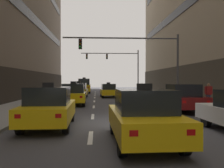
{
  "coord_description": "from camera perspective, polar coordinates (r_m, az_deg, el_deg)",
  "views": [
    {
      "loc": [
        -1.46,
        -11.68,
        1.96
      ],
      "look_at": [
        0.34,
        17.63,
        1.53
      ],
      "focal_mm": 40.57,
      "sensor_mm": 36.0,
      "label": 1
    }
  ],
  "objects": [
    {
      "name": "traffic_signal_0",
      "position": [
        21.38,
        6.45,
        6.88
      ],
      "size": [
        9.7,
        0.35,
        5.68
      ],
      "color": "#4C4C51",
      "rests_on": "sidewalk_right"
    },
    {
      "name": "taxi_driving_0",
      "position": [
        38.85,
        -6.29,
        -0.44
      ],
      "size": [
        1.99,
        4.6,
        2.4
      ],
      "color": "black",
      "rests_on": "ground"
    },
    {
      "name": "lane_stripe_l1_s9",
      "position": [
        38.73,
        -3.81,
        -2.07
      ],
      "size": [
        0.16,
        2.0,
        0.01
      ],
      "primitive_type": "cube",
      "color": "silver",
      "rests_on": "ground"
    },
    {
      "name": "lane_stripe_l2_s3",
      "position": [
        9.42,
        16.21,
        -11.17
      ],
      "size": [
        0.16,
        2.0,
        0.01
      ],
      "primitive_type": "cube",
      "color": "silver",
      "rests_on": "ground"
    },
    {
      "name": "lane_stripe_l1_s7",
      "position": [
        28.74,
        -3.92,
        -3.07
      ],
      "size": [
        0.16,
        2.0,
        0.01
      ],
      "primitive_type": "cube",
      "color": "silver",
      "rests_on": "ground"
    },
    {
      "name": "lane_stripe_l1_s6",
      "position": [
        23.76,
        -4.0,
        -3.89
      ],
      "size": [
        0.16,
        2.0,
        0.01
      ],
      "primitive_type": "cube",
      "color": "silver",
      "rests_on": "ground"
    },
    {
      "name": "taxi_driving_1",
      "position": [
        29.22,
        -0.83,
        -1.51
      ],
      "size": [
        1.92,
        4.22,
        1.72
      ],
      "color": "black",
      "rests_on": "ground"
    },
    {
      "name": "lane_stripe_l1_s8",
      "position": [
        33.73,
        -3.86,
        -2.5
      ],
      "size": [
        0.16,
        2.0,
        0.01
      ],
      "primitive_type": "cube",
      "color": "silver",
      "rests_on": "ground"
    },
    {
      "name": "lane_stripe_l2_s7",
      "position": [
        28.91,
        2.69,
        -3.05
      ],
      "size": [
        0.16,
        2.0,
        0.01
      ],
      "primitive_type": "cube",
      "color": "silver",
      "rests_on": "ground"
    },
    {
      "name": "ground_plane",
      "position": [
        11.93,
        3.59,
        -8.62
      ],
      "size": [
        120.0,
        120.0,
        0.0
      ],
      "primitive_type": "plane",
      "color": "#424247"
    },
    {
      "name": "taxi_driving_2",
      "position": [
        7.97,
        7.08,
        -7.32
      ],
      "size": [
        1.94,
        4.5,
        1.86
      ],
      "color": "black",
      "rests_on": "ground"
    },
    {
      "name": "lane_stripe_l2_s6",
      "position": [
        23.96,
        3.99,
        -3.85
      ],
      "size": [
        0.16,
        2.0,
        0.01
      ],
      "primitive_type": "cube",
      "color": "silver",
      "rests_on": "ground"
    },
    {
      "name": "taxi_driving_5",
      "position": [
        20.25,
        -8.65,
        -2.36
      ],
      "size": [
        2.01,
        4.56,
        1.88
      ],
      "color": "black",
      "rests_on": "ground"
    },
    {
      "name": "lane_stripe_l1_s3",
      "position": [
        8.89,
        -4.86,
        -11.86
      ],
      "size": [
        0.16,
        2.0,
        0.01
      ],
      "primitive_type": "cube",
      "color": "silver",
      "rests_on": "ground"
    },
    {
      "name": "lane_stripe_l2_s5",
      "position": [
        19.03,
        5.96,
        -5.07
      ],
      "size": [
        0.16,
        2.0,
        0.01
      ],
      "primitive_type": "cube",
      "color": "silver",
      "rests_on": "ground"
    },
    {
      "name": "lane_stripe_l2_s10",
      "position": [
        43.83,
        0.57,
        -1.73
      ],
      "size": [
        0.16,
        2.0,
        0.01
      ],
      "primitive_type": "cube",
      "color": "silver",
      "rests_on": "ground"
    },
    {
      "name": "lane_stripe_l2_s8",
      "position": [
        33.88,
        1.78,
        -2.48
      ],
      "size": [
        0.16,
        2.0,
        0.01
      ],
      "primitive_type": "cube",
      "color": "silver",
      "rests_on": "ground"
    },
    {
      "name": "lane_stripe_l2_s9",
      "position": [
        38.85,
        1.1,
        -2.06
      ],
      "size": [
        0.16,
        2.0,
        0.01
      ],
      "primitive_type": "cube",
      "color": "silver",
      "rests_on": "ground"
    },
    {
      "name": "taxi_driving_4",
      "position": [
        28.83,
        -7.51,
        -1.42
      ],
      "size": [
        1.95,
        4.52,
        1.87
      ],
      "color": "black",
      "rests_on": "ground"
    },
    {
      "name": "traffic_signal_1",
      "position": [
        41.57,
        1.52,
        4.98
      ],
      "size": [
        9.44,
        0.35,
        6.79
      ],
      "color": "#4C4C51",
      "rests_on": "sidewalk_right"
    },
    {
      "name": "pedestrian_0",
      "position": [
        18.72,
        20.93,
        -1.94
      ],
      "size": [
        0.53,
        0.23,
        1.61
      ],
      "color": "#383D59",
      "rests_on": "sidewalk_right"
    },
    {
      "name": "lane_stripe_l1_s4",
      "position": [
        13.82,
        -4.36,
        -7.3
      ],
      "size": [
        0.16,
        2.0,
        0.01
      ],
      "primitive_type": "cube",
      "color": "silver",
      "rests_on": "ground"
    },
    {
      "name": "lane_stripe_l2_s4",
      "position": [
        14.16,
        9.31,
        -7.11
      ],
      "size": [
        0.16,
        2.0,
        0.01
      ],
      "primitive_type": "cube",
      "color": "silver",
      "rests_on": "ground"
    },
    {
      "name": "lane_stripe_l1_s5",
      "position": [
        18.78,
        -4.14,
        -5.15
      ],
      "size": [
        0.16,
        2.0,
        0.01
      ],
      "primitive_type": "cube",
      "color": "silver",
      "rests_on": "ground"
    },
    {
      "name": "lane_stripe_l1_s10",
      "position": [
        43.72,
        -3.78,
        -1.74
      ],
      "size": [
        0.16,
        2.0,
        0.01
      ],
      "primitive_type": "cube",
      "color": "silver",
      "rests_on": "ground"
    },
    {
      "name": "car_parked_2",
      "position": [
        16.54,
        15.55,
        -3.06
      ],
      "size": [
        1.95,
        4.59,
        1.72
      ],
      "color": "black",
      "rests_on": "ground"
    },
    {
      "name": "taxi_driving_3",
      "position": [
        10.86,
        -14.01,
        -5.15
      ],
      "size": [
        1.98,
        4.53,
        1.87
      ],
      "color": "black",
      "rests_on": "ground"
    }
  ]
}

